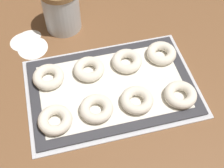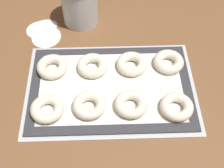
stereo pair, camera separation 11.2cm
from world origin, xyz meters
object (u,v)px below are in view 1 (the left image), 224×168
Objects in this scene: bagel_front_far_left at (55,120)px; bagel_front_mid_right at (137,100)px; bagel_back_far_left at (48,77)px; bagel_back_mid_left at (89,69)px; bagel_front_mid_left at (96,109)px; bagel_front_far_right at (180,95)px; bagel_back_far_right at (161,53)px; baking_tray at (112,88)px; bagel_back_mid_right at (127,61)px; flour_canister at (61,8)px.

bagel_front_mid_right is at bearing 1.98° from bagel_front_far_left.
bagel_front_far_left and bagel_back_far_left have the same top height.
bagel_back_far_left is at bearing 89.71° from bagel_front_far_left.
bagel_front_mid_left is at bearing -93.38° from bagel_back_mid_left.
bagel_front_mid_left and bagel_front_far_right have the same top height.
bagel_front_mid_left is 1.00× the size of bagel_front_mid_right.
bagel_back_far_left is at bearing -178.63° from bagel_back_far_right.
bagel_front_mid_left is 1.00× the size of bagel_back_mid_left.
bagel_back_far_right is (0.12, 0.15, 0.00)m from bagel_front_mid_right.
bagel_back_mid_right is (0.06, 0.07, 0.02)m from baking_tray.
flour_canister is (-0.03, 0.36, 0.05)m from bagel_front_mid_left.
bagel_front_mid_right is 1.00× the size of bagel_back_mid_left.
bagel_front_mid_right is 0.59× the size of flour_canister.
bagel_back_mid_right is (0.23, 0.15, 0.00)m from bagel_front_far_left.
bagel_front_far_right reaches higher than baking_tray.
bagel_front_far_left is 0.59× the size of flour_canister.
flour_canister is (-0.09, 0.30, 0.07)m from baking_tray.
bagel_back_far_right reaches higher than baking_tray.
bagel_front_far_right is (0.17, -0.08, 0.02)m from baking_tray.
bagel_back_far_right is at bearing 2.02° from bagel_back_mid_left.
baking_tray is 5.35× the size of bagel_back_far_left.
bagel_back_mid_left is 1.00× the size of bagel_back_far_right.
baking_tray is 5.35× the size of bagel_back_mid_right.
bagel_back_mid_left is at bearing 50.82° from bagel_front_far_left.
bagel_back_mid_right is at bearing -54.98° from flour_canister.
flour_canister is at bearing 125.24° from bagel_front_far_right.
bagel_back_far_left and bagel_back_far_right have the same top height.
bagel_back_far_left is at bearing 158.07° from baking_tray.
bagel_back_far_right is at bearing 2.61° from bagel_back_mid_right.
bagel_front_far_left is 0.19m from bagel_back_mid_left.
bagel_front_mid_left is 0.14m from bagel_back_mid_left.
bagel_front_far_left is 0.34m from bagel_front_far_right.
bagel_back_far_left is at bearing -108.92° from flour_canister.
bagel_front_mid_right is 0.17m from bagel_back_mid_left.
bagel_front_far_left is at bearing -101.88° from flour_canister.
bagel_back_mid_left is 1.00× the size of bagel_back_mid_right.
bagel_back_far_right is at bearing 32.01° from bagel_front_mid_left.
bagel_front_far_right is at bearing -54.44° from bagel_back_mid_right.
bagel_back_mid_right is at bearing 0.79° from bagel_back_far_left.
bagel_back_far_right is (0.23, 0.01, 0.00)m from bagel_back_mid_left.
bagel_front_mid_right is at bearing -68.35° from flour_canister.
bagel_back_far_left is (-0.22, 0.14, 0.00)m from bagel_front_mid_right.
bagel_front_far_right is at bearing -54.76° from flour_canister.
bagel_front_far_right and bagel_back_far_right have the same top height.
baking_tray is 5.35× the size of bagel_front_far_left.
bagel_back_mid_left is 0.24m from flour_canister.
bagel_back_far_left is 1.00× the size of bagel_back_mid_right.
bagel_front_mid_left is 0.23m from bagel_front_far_right.
flour_canister is (-0.27, 0.22, 0.05)m from bagel_back_far_right.
bagel_back_far_left is 1.00× the size of bagel_back_far_right.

